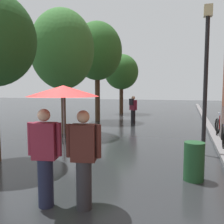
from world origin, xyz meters
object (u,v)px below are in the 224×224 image
at_px(street_lamp_post, 206,70).
at_px(litter_bin, 194,161).
at_px(street_tree_2, 97,51).
at_px(couple_under_umbrella, 64,125).
at_px(pedestrian_walking_midground, 133,109).
at_px(street_tree_1, 62,50).
at_px(street_tree_3, 121,72).

relative_size(street_lamp_post, litter_bin, 5.17).
relative_size(street_tree_2, couple_under_umbrella, 2.93).
height_order(street_lamp_post, pedestrian_walking_midground, street_lamp_post).
distance_m(street_tree_1, street_lamp_post, 6.19).
distance_m(street_tree_1, street_tree_3, 9.18).
xyz_separation_m(street_tree_1, street_lamp_post, (5.77, -1.93, -1.14)).
relative_size(street_tree_1, street_lamp_post, 1.24).
bearing_deg(street_tree_3, litter_bin, -68.37).
xyz_separation_m(street_tree_2, couple_under_umbrella, (3.44, -10.60, -2.86)).
bearing_deg(street_tree_3, street_tree_1, -91.09).
bearing_deg(street_lamp_post, street_tree_1, 161.49).
height_order(street_tree_1, street_lamp_post, street_tree_1).
bearing_deg(pedestrian_walking_midground, street_tree_2, 168.24).
relative_size(couple_under_umbrella, litter_bin, 2.43).
bearing_deg(litter_bin, street_tree_3, 111.63).
xyz_separation_m(street_lamp_post, litter_bin, (-0.32, -2.20, -2.14)).
relative_size(street_tree_3, couple_under_umbrella, 2.28).
bearing_deg(couple_under_umbrella, litter_bin, 42.47).
height_order(street_lamp_post, litter_bin, street_lamp_post).
height_order(street_tree_3, pedestrian_walking_midground, street_tree_3).
height_order(street_tree_2, street_lamp_post, street_tree_2).
xyz_separation_m(street_tree_1, couple_under_umbrella, (3.34, -6.07, -2.29)).
bearing_deg(street_tree_1, litter_bin, -37.18).
height_order(couple_under_umbrella, litter_bin, couple_under_umbrella).
bearing_deg(litter_bin, street_tree_2, 122.66).
bearing_deg(pedestrian_walking_midground, street_tree_1, -119.39).
bearing_deg(pedestrian_walking_midground, street_tree_3, 112.22).
distance_m(street_lamp_post, pedestrian_walking_midground, 7.13).
xyz_separation_m(street_tree_3, couple_under_umbrella, (3.16, -15.25, -1.90)).
xyz_separation_m(street_lamp_post, pedestrian_walking_midground, (-3.50, 5.97, -1.72)).
bearing_deg(street_tree_2, couple_under_umbrella, -72.04).
bearing_deg(street_tree_1, street_tree_2, 91.28).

